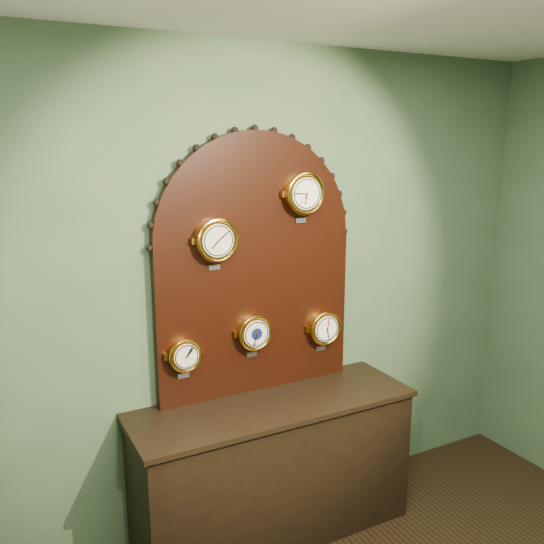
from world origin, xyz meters
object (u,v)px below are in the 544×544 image
roman_clock (216,240)px  arabic_clock (304,193)px  tide_clock (324,328)px  hygrometer (185,355)px  display_board (256,257)px  barometer (254,332)px  shop_counter (274,470)px

roman_clock → arabic_clock: (0.54, -0.00, 0.22)m
tide_clock → hygrometer: bearing=180.0°
roman_clock → hygrometer: size_ratio=1.21×
roman_clock → arabic_clock: bearing=-0.0°
hygrometer → tide_clock: bearing=-0.0°
roman_clock → arabic_clock: 0.58m
hygrometer → tide_clock: tide_clock is taller
hygrometer → tide_clock: 0.89m
display_board → roman_clock: bearing=-165.8°
roman_clock → barometer: size_ratio=1.11×
roman_clock → tide_clock: roman_clock is taller
shop_counter → tide_clock: bearing=19.7°
roman_clock → display_board: bearing=14.2°
barometer → hygrometer: bearing=179.9°
arabic_clock → tide_clock: (0.15, 0.00, -0.82)m
display_board → hygrometer: (-0.46, -0.07, -0.48)m
tide_clock → roman_clock: bearing=-179.9°
shop_counter → display_board: bearing=90.0°
arabic_clock → hygrometer: bearing=179.9°
display_board → barometer: size_ratio=5.83×
roman_clock → tide_clock: size_ratio=1.10×
tide_clock → arabic_clock: bearing=-179.7°
shop_counter → display_board: 1.25m
shop_counter → hygrometer: (-0.46, 0.15, 0.74)m
hygrometer → roman_clock: bearing=-0.4°
shop_counter → display_board: display_board is taller
shop_counter → roman_clock: bearing=150.0°
arabic_clock → roman_clock: bearing=180.0°
shop_counter → tide_clock: size_ratio=6.06×
shop_counter → roman_clock: (-0.27, 0.15, 1.36)m
shop_counter → display_board: (0.00, 0.22, 1.23)m
shop_counter → barometer: barometer is taller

